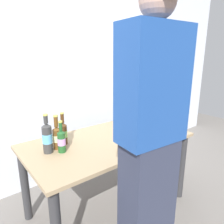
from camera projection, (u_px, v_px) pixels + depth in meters
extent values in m
plane|color=slate|center=(109.00, 206.00, 2.09)|extent=(8.00, 8.00, 0.00)
cube|color=#9E8460|center=(109.00, 140.00, 1.90)|extent=(1.50, 0.81, 0.03)
cylinder|color=#2D2D30|center=(181.00, 167.00, 2.15)|extent=(0.07, 0.07, 0.70)
cylinder|color=#2D2D30|center=(25.00, 185.00, 1.84)|extent=(0.07, 0.07, 0.70)
cylinder|color=#2D2D30|center=(135.00, 145.00, 2.67)|extent=(0.07, 0.07, 0.70)
cube|color=#383D4C|center=(146.00, 129.00, 2.13)|extent=(0.35, 0.25, 0.01)
cube|color=#232326|center=(148.00, 129.00, 2.12)|extent=(0.29, 0.16, 0.00)
cube|color=#383D4C|center=(135.00, 117.00, 2.21)|extent=(0.34, 0.12, 0.18)
cube|color=black|center=(136.00, 117.00, 2.21)|extent=(0.31, 0.10, 0.17)
cylinder|color=#1E5123|center=(62.00, 142.00, 1.62)|extent=(0.06, 0.06, 0.16)
cone|color=#1E5123|center=(61.00, 132.00, 1.60)|extent=(0.06, 0.06, 0.02)
cylinder|color=#1E5123|center=(61.00, 126.00, 1.58)|extent=(0.03, 0.03, 0.06)
cylinder|color=#BFB74C|center=(60.00, 122.00, 1.57)|extent=(0.03, 0.03, 0.01)
cylinder|color=#BE86CA|center=(62.00, 142.00, 1.62)|extent=(0.06, 0.06, 0.06)
cylinder|color=#472B14|center=(63.00, 135.00, 1.77)|extent=(0.07, 0.07, 0.17)
cone|color=#472B14|center=(63.00, 124.00, 1.74)|extent=(0.07, 0.07, 0.02)
cylinder|color=#472B14|center=(62.00, 118.00, 1.73)|extent=(0.03, 0.03, 0.08)
cylinder|color=#BFB74C|center=(62.00, 113.00, 1.72)|extent=(0.03, 0.03, 0.01)
cylinder|color=#7CC252|center=(63.00, 134.00, 1.77)|extent=(0.07, 0.07, 0.06)
cylinder|color=#333333|center=(47.00, 140.00, 1.60)|extent=(0.07, 0.07, 0.21)
cone|color=#333333|center=(46.00, 125.00, 1.57)|extent=(0.07, 0.07, 0.03)
cylinder|color=#333333|center=(46.00, 119.00, 1.56)|extent=(0.03, 0.03, 0.06)
cylinder|color=#BFB74C|center=(45.00, 115.00, 1.55)|extent=(0.04, 0.04, 0.01)
cylinder|color=#55A0C7|center=(47.00, 138.00, 1.60)|extent=(0.08, 0.08, 0.08)
cylinder|color=brown|center=(57.00, 139.00, 1.68)|extent=(0.07, 0.07, 0.16)
cone|color=brown|center=(56.00, 128.00, 1.66)|extent=(0.07, 0.07, 0.02)
cylinder|color=brown|center=(56.00, 122.00, 1.64)|extent=(0.03, 0.03, 0.09)
cylinder|color=#BFB74C|center=(55.00, 116.00, 1.63)|extent=(0.04, 0.04, 0.01)
cylinder|color=beige|center=(57.00, 138.00, 1.68)|extent=(0.07, 0.07, 0.06)
cube|color=#2D3347|center=(147.00, 209.00, 1.36)|extent=(0.35, 0.23, 0.98)
cube|color=#1E4793|center=(153.00, 86.00, 1.15)|extent=(0.41, 0.24, 0.65)
sphere|color=tan|center=(158.00, 0.00, 1.03)|extent=(0.19, 0.19, 0.19)
cube|color=silver|center=(65.00, 71.00, 2.38)|extent=(6.00, 0.10, 2.60)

